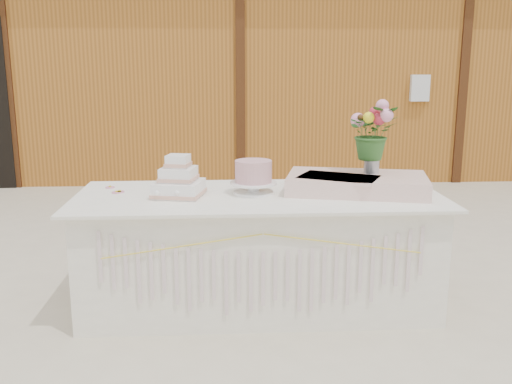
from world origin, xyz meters
TOP-DOWN VIEW (x-y plane):
  - ground at (0.00, 0.00)m, footprint 80.00×80.00m
  - barn at (-0.01, 5.99)m, footprint 12.60×4.60m
  - cake_table at (0.00, -0.00)m, footprint 2.40×1.00m
  - wedding_cake at (-0.52, -0.02)m, footprint 0.36×0.36m
  - pink_cake_stand at (-0.03, 0.03)m, footprint 0.31×0.31m
  - satin_runner at (0.66, 0.04)m, footprint 1.01×0.72m
  - flower_vase at (0.77, 0.11)m, footprint 0.10×0.10m
  - bouquet at (0.77, 0.11)m, footprint 0.34×0.30m
  - loose_flowers at (-0.99, 0.12)m, footprint 0.17×0.33m

SIDE VIEW (x-z plane):
  - ground at x=0.00m, z-range 0.00..0.00m
  - cake_table at x=0.00m, z-range 0.00..0.77m
  - loose_flowers at x=-0.99m, z-range 0.77..0.79m
  - satin_runner at x=0.66m, z-range 0.77..0.88m
  - wedding_cake at x=-0.52m, z-range 0.73..1.00m
  - pink_cake_stand at x=-0.03m, z-range 0.78..1.01m
  - flower_vase at x=0.77m, z-range 0.88..1.03m
  - bouquet at x=0.77m, z-range 1.03..1.39m
  - barn at x=-0.01m, z-range 0.03..3.33m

